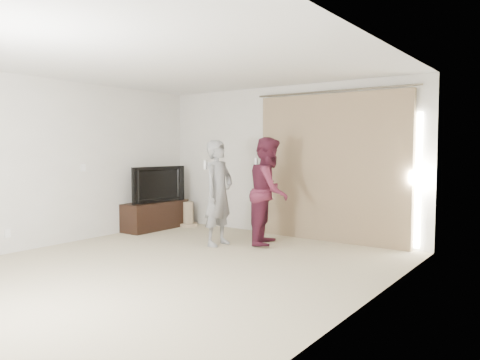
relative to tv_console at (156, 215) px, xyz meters
The scene contains 10 objects.
floor 2.91m from the tv_console, 38.62° to the right, with size 5.50×5.50×0.00m, color beige.
wall_back 2.66m from the tv_console, 22.56° to the left, with size 5.00×0.04×2.60m, color silver.
wall_left 2.10m from the tv_console, 97.40° to the right, with size 0.04×5.50×2.60m.
ceiling 3.73m from the tv_console, 38.62° to the right, with size 5.00×5.50×0.01m, color silver.
curtain 3.43m from the tv_console, 15.33° to the left, with size 2.80×0.11×2.46m.
tv_console is the anchor object (origin of this frame).
tv 0.59m from the tv_console, ahead, with size 1.16×0.15×0.67m, color black.
scratching_post 0.66m from the tv_console, 63.86° to the left, with size 0.36×0.36×0.48m.
person_man 2.00m from the tv_console, 13.43° to the right, with size 0.41×0.61×1.65m.
person_woman 2.53m from the tv_console, ahead, with size 0.88×0.99×1.70m.
Camera 1 is at (4.12, -4.35, 1.54)m, focal length 35.00 mm.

